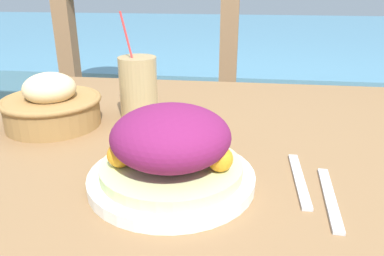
% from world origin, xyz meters
% --- Properties ---
extents(patio_table, '(1.19, 0.93, 0.76)m').
position_xyz_m(patio_table, '(0.00, 0.00, 0.67)').
color(patio_table, olive).
rests_on(patio_table, ground_plane).
extents(railing_fence, '(2.80, 0.08, 1.12)m').
position_xyz_m(railing_fence, '(-0.00, 0.78, 0.76)').
color(railing_fence, brown).
rests_on(railing_fence, ground_plane).
extents(sea_backdrop, '(12.00, 4.00, 0.57)m').
position_xyz_m(sea_backdrop, '(0.00, 3.28, 0.28)').
color(sea_backdrop, teal).
rests_on(sea_backdrop, ground_plane).
extents(salad_plate, '(0.27, 0.27, 0.13)m').
position_xyz_m(salad_plate, '(-0.05, -0.20, 0.81)').
color(salad_plate, white).
rests_on(salad_plate, patio_table).
extents(drink_glass, '(0.09, 0.09, 0.25)m').
position_xyz_m(drink_glass, '(-0.19, 0.11, 0.83)').
color(drink_glass, tan).
rests_on(drink_glass, patio_table).
extents(bread_basket, '(0.22, 0.22, 0.12)m').
position_xyz_m(bread_basket, '(-0.37, 0.02, 0.81)').
color(bread_basket, olive).
rests_on(bread_basket, patio_table).
extents(fork, '(0.02, 0.18, 0.00)m').
position_xyz_m(fork, '(0.16, -0.17, 0.76)').
color(fork, silver).
rests_on(fork, patio_table).
extents(knife, '(0.03, 0.18, 0.00)m').
position_xyz_m(knife, '(0.20, -0.22, 0.76)').
color(knife, silver).
rests_on(knife, patio_table).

